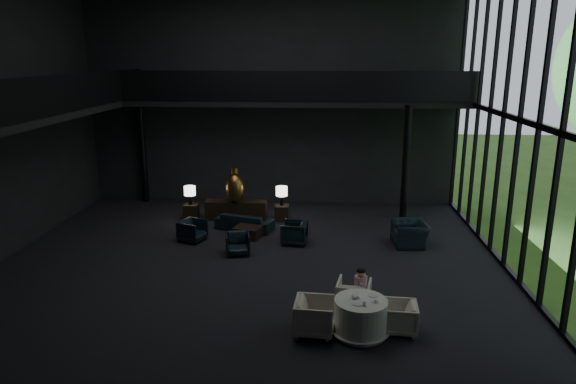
# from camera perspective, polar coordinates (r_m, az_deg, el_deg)

# --- Properties ---
(floor) EXTENTS (14.00, 12.00, 0.02)m
(floor) POSITION_cam_1_polar(r_m,az_deg,el_deg) (14.70, -4.00, -7.44)
(floor) COLOR black
(floor) RESTS_ON ground
(wall_back) EXTENTS (14.00, 0.04, 8.00)m
(wall_back) POSITION_cam_1_polar(r_m,az_deg,el_deg) (19.62, -1.84, 10.28)
(wall_back) COLOR black
(wall_back) RESTS_ON ground
(wall_front) EXTENTS (14.00, 0.04, 8.00)m
(wall_front) POSITION_cam_1_polar(r_m,az_deg,el_deg) (7.86, -10.36, 3.10)
(wall_front) COLOR black
(wall_front) RESTS_ON ground
(curtain_wall) EXTENTS (0.20, 12.00, 8.00)m
(curtain_wall) POSITION_cam_1_polar(r_m,az_deg,el_deg) (14.46, 24.37, 7.33)
(curtain_wall) COLOR black
(curtain_wall) RESTS_ON ground
(mezzanine_left) EXTENTS (2.00, 12.00, 0.25)m
(mezzanine_left) POSITION_cam_1_polar(r_m,az_deg,el_deg) (15.69, -26.75, 7.56)
(mezzanine_left) COLOR black
(mezzanine_left) RESTS_ON wall_left
(mezzanine_back) EXTENTS (12.00, 2.00, 0.25)m
(mezzanine_back) POSITION_cam_1_polar(r_m,az_deg,el_deg) (18.55, 0.98, 10.02)
(mezzanine_back) COLOR black
(mezzanine_back) RESTS_ON wall_back
(railing_left) EXTENTS (0.06, 12.00, 1.00)m
(railing_left) POSITION_cam_1_polar(r_m,az_deg,el_deg) (15.16, -23.71, 9.98)
(railing_left) COLOR black
(railing_left) RESTS_ON mezzanine_left
(railing_back) EXTENTS (12.00, 0.06, 1.00)m
(railing_back) POSITION_cam_1_polar(r_m,az_deg,el_deg) (17.51, 0.82, 11.70)
(railing_back) COLOR black
(railing_back) RESTS_ON mezzanine_back
(column_nw) EXTENTS (0.24, 0.24, 4.00)m
(column_nw) POSITION_cam_1_polar(r_m,az_deg,el_deg) (20.68, -15.84, 4.37)
(column_nw) COLOR black
(column_nw) RESTS_ON floor
(column_ne) EXTENTS (0.24, 0.24, 4.00)m
(column_ne) POSITION_cam_1_polar(r_m,az_deg,el_deg) (18.06, 12.94, 3.09)
(column_ne) COLOR black
(column_ne) RESTS_ON floor
(console) EXTENTS (2.12, 0.48, 0.68)m
(console) POSITION_cam_1_polar(r_m,az_deg,el_deg) (18.08, -5.77, -2.03)
(console) COLOR black
(console) RESTS_ON floor
(bronze_urn) EXTENTS (0.66, 0.66, 1.22)m
(bronze_urn) POSITION_cam_1_polar(r_m,az_deg,el_deg) (17.72, -5.92, 0.51)
(bronze_urn) COLOR #A98B25
(bronze_urn) RESTS_ON console
(side_table_left) EXTENTS (0.48, 0.48, 0.53)m
(side_table_left) POSITION_cam_1_polar(r_m,az_deg,el_deg) (18.41, -10.70, -2.13)
(side_table_left) COLOR black
(side_table_left) RESTS_ON floor
(table_lamp_left) EXTENTS (0.40, 0.40, 0.66)m
(table_lamp_left) POSITION_cam_1_polar(r_m,az_deg,el_deg) (18.16, -10.85, 0.05)
(table_lamp_left) COLOR black
(table_lamp_left) RESTS_ON side_table_left
(side_table_right) EXTENTS (0.49, 0.49, 0.54)m
(side_table_right) POSITION_cam_1_polar(r_m,az_deg,el_deg) (17.93, -0.70, -2.32)
(side_table_right) COLOR black
(side_table_right) RESTS_ON floor
(table_lamp_right) EXTENTS (0.40, 0.40, 0.67)m
(table_lamp_right) POSITION_cam_1_polar(r_m,az_deg,el_deg) (17.72, -0.71, -0.00)
(table_lamp_right) COLOR black
(table_lamp_right) RESTS_ON side_table_right
(sofa) EXTENTS (1.80, 0.99, 0.68)m
(sofa) POSITION_cam_1_polar(r_m,az_deg,el_deg) (17.02, -4.83, -3.08)
(sofa) COLOR black
(sofa) RESTS_ON floor
(lounge_armchair_west) EXTENTS (0.83, 0.85, 0.69)m
(lounge_armchair_west) POSITION_cam_1_polar(r_m,az_deg,el_deg) (16.20, -10.56, -4.20)
(lounge_armchair_west) COLOR black
(lounge_armchair_west) RESTS_ON floor
(lounge_armchair_east) EXTENTS (0.76, 0.80, 0.74)m
(lounge_armchair_east) POSITION_cam_1_polar(r_m,az_deg,el_deg) (15.71, 0.70, -4.45)
(lounge_armchair_east) COLOR black
(lounge_armchair_east) RESTS_ON floor
(lounge_armchair_south) EXTENTS (0.71, 0.68, 0.63)m
(lounge_armchair_south) POSITION_cam_1_polar(r_m,az_deg,el_deg) (14.97, -5.61, -5.75)
(lounge_armchair_south) COLOR black
(lounge_armchair_south) RESTS_ON floor
(window_armchair) EXTENTS (0.82, 1.18, 0.99)m
(window_armchair) POSITION_cam_1_polar(r_m,az_deg,el_deg) (15.98, 13.41, -4.08)
(window_armchair) COLOR black
(window_armchair) RESTS_ON floor
(coffee_table) EXTENTS (0.99, 0.99, 0.36)m
(coffee_table) POSITION_cam_1_polar(r_m,az_deg,el_deg) (16.39, -4.36, -4.38)
(coffee_table) COLOR black
(coffee_table) RESTS_ON floor
(dining_table) EXTENTS (1.24, 1.24, 0.75)m
(dining_table) POSITION_cam_1_polar(r_m,az_deg,el_deg) (10.99, 8.04, -13.78)
(dining_table) COLOR white
(dining_table) RESTS_ON floor
(dining_chair_north) EXTENTS (0.83, 0.79, 0.74)m
(dining_chair_north) POSITION_cam_1_polar(r_m,az_deg,el_deg) (11.91, 7.30, -11.16)
(dining_chair_north) COLOR tan
(dining_chair_north) RESTS_ON floor
(dining_chair_east) EXTENTS (0.63, 0.67, 0.64)m
(dining_chair_east) POSITION_cam_1_polar(r_m,az_deg,el_deg) (11.20, 12.30, -13.44)
(dining_chair_east) COLOR #ACA491
(dining_chair_east) RESTS_ON floor
(dining_chair_west) EXTENTS (0.84, 0.89, 0.86)m
(dining_chair_west) POSITION_cam_1_polar(r_m,az_deg,el_deg) (10.87, 2.97, -13.38)
(dining_chair_west) COLOR tan
(dining_chair_west) RESTS_ON floor
(child) EXTENTS (0.29, 0.29, 0.61)m
(child) POSITION_cam_1_polar(r_m,az_deg,el_deg) (11.65, 8.10, -9.72)
(child) COLOR #E6A2C2
(child) RESTS_ON dining_chair_north
(plate_a) EXTENTS (0.28, 0.28, 0.02)m
(plate_a) POSITION_cam_1_polar(r_m,az_deg,el_deg) (10.65, 7.75, -12.14)
(plate_a) COLOR white
(plate_a) RESTS_ON dining_table
(plate_b) EXTENTS (0.22, 0.22, 0.01)m
(plate_b) POSITION_cam_1_polar(r_m,az_deg,el_deg) (11.02, 9.45, -11.26)
(plate_b) COLOR white
(plate_b) RESTS_ON dining_table
(saucer) EXTENTS (0.20, 0.20, 0.01)m
(saucer) POSITION_cam_1_polar(r_m,az_deg,el_deg) (10.76, 9.69, -11.94)
(saucer) COLOR white
(saucer) RESTS_ON dining_table
(coffee_cup) EXTENTS (0.10, 0.10, 0.06)m
(coffee_cup) POSITION_cam_1_polar(r_m,az_deg,el_deg) (10.73, 9.78, -11.80)
(coffee_cup) COLOR white
(coffee_cup) RESTS_ON saucer
(cereal_bowl) EXTENTS (0.17, 0.17, 0.09)m
(cereal_bowl) POSITION_cam_1_polar(r_m,az_deg,el_deg) (10.84, 7.54, -11.41)
(cereal_bowl) COLOR white
(cereal_bowl) RESTS_ON dining_table
(cream_pot) EXTENTS (0.07, 0.07, 0.08)m
(cream_pot) POSITION_cam_1_polar(r_m,az_deg,el_deg) (10.56, 8.48, -12.25)
(cream_pot) COLOR #99999E
(cream_pot) RESTS_ON dining_table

